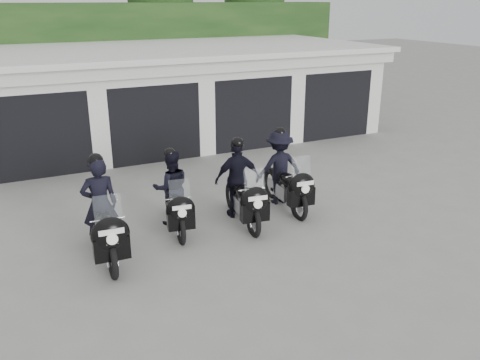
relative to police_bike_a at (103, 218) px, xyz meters
name	(u,v)px	position (x,y,z in m)	size (l,w,h in m)	color
ground	(240,237)	(2.53, -0.36, -0.77)	(80.00, 80.00, 0.00)	gray
garage_block	(131,98)	(2.53, 7.70, 0.66)	(16.40, 6.80, 2.96)	silver
background_vegetation	(107,43)	(2.91, 12.56, 2.00)	(20.00, 3.90, 5.80)	#153312
police_bike_a	(103,218)	(0.00, 0.00, 0.00)	(0.73, 2.22, 1.93)	black
police_bike_b	(173,194)	(1.54, 0.69, -0.05)	(0.87, 1.93, 1.69)	black
police_bike_c	(240,185)	(2.93, 0.44, 0.00)	(1.05, 2.08, 1.82)	black
police_bike_d	(282,172)	(4.12, 0.75, 0.01)	(1.14, 2.11, 1.83)	black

